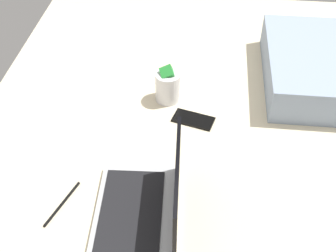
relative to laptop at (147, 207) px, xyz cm
name	(u,v)px	position (x,y,z in cm)	size (l,w,h in cm)	color
bed_mattress	(180,132)	(-44.31, 5.67, -13.41)	(180.00, 140.00, 18.00)	beige
laptop	(147,207)	(0.00, 0.00, 0.00)	(34.19, 24.75, 23.00)	#B7BABC
snack_cup	(168,86)	(-52.15, 0.32, 1.52)	(9.00, 9.00, 14.13)	silver
cell_phone	(193,119)	(-41.19, 10.25, -4.01)	(6.80, 14.00, 0.80)	black
pillow	(315,67)	(-68.40, 53.67, 2.09)	(52.00, 36.00, 13.00)	#8C9EB7
charger_cable	(62,204)	(-1.65, -24.82, -4.11)	(17.00, 0.60, 0.60)	black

